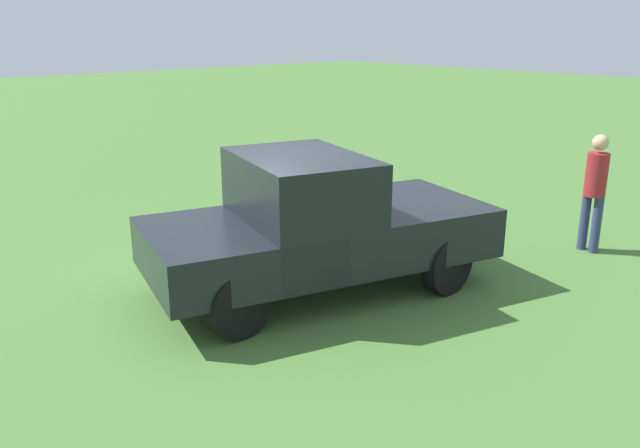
{
  "coord_description": "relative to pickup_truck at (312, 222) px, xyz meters",
  "views": [
    {
      "loc": [
        -4.71,
        -6.55,
        3.36
      ],
      "look_at": [
        0.59,
        -0.56,
        0.9
      ],
      "focal_mm": 36.44,
      "sensor_mm": 36.0,
      "label": 1
    }
  ],
  "objects": [
    {
      "name": "ground_plane",
      "position": [
        -0.48,
        0.53,
        -0.95
      ],
      "size": [
        80.0,
        80.0,
        0.0
      ],
      "primitive_type": "plane",
      "color": "#477533"
    },
    {
      "name": "person_visitor",
      "position": [
        4.23,
        -1.64,
        0.09
      ],
      "size": [
        0.34,
        0.34,
        1.81
      ],
      "rotation": [
        0.0,
        0.0,
        6.21
      ],
      "color": "navy",
      "rests_on": "ground_plane"
    },
    {
      "name": "pickup_truck",
      "position": [
        0.0,
        0.0,
        0.0
      ],
      "size": [
        4.8,
        3.09,
        1.82
      ],
      "rotation": [
        0.0,
        0.0,
        6.02
      ],
      "color": "black",
      "rests_on": "ground_plane"
    }
  ]
}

